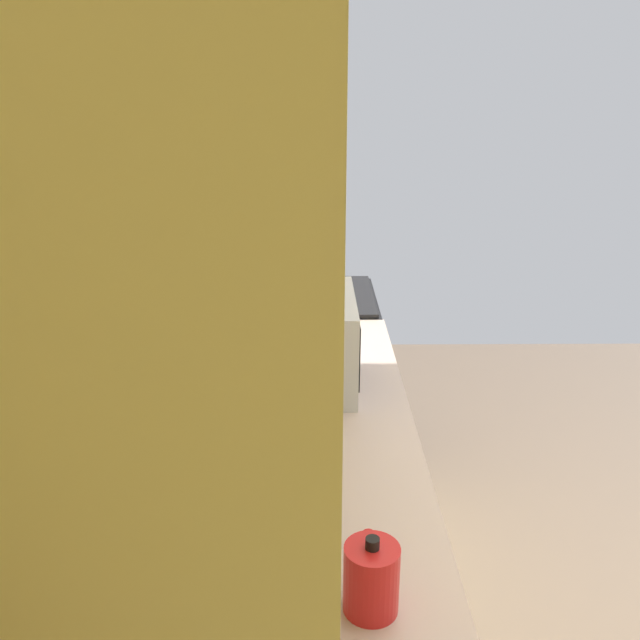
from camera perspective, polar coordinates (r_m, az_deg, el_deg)
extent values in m
cube|color=beige|center=(1.90, -11.47, -1.59)|extent=(4.08, 0.12, 2.60)
cube|color=#C3ACA1|center=(1.72, -0.17, -18.58)|extent=(3.19, 0.65, 0.02)
cube|color=#332819|center=(2.22, 8.62, -24.00)|extent=(0.01, 0.01, 0.83)
cube|color=#332819|center=(2.56, 7.03, -17.02)|extent=(0.01, 0.01, 0.83)
cube|color=#332819|center=(2.93, 5.91, -11.74)|extent=(0.01, 0.01, 0.83)
cube|color=#D7C268|center=(1.37, -6.53, 11.21)|extent=(1.90, 0.32, 0.64)
cube|color=black|center=(3.63, -0.31, -4.95)|extent=(0.70, 0.62, 0.92)
cube|color=black|center=(3.66, 4.70, -5.57)|extent=(0.54, 0.01, 0.50)
cube|color=black|center=(3.46, -0.32, 2.12)|extent=(0.66, 0.59, 0.02)
cube|color=black|center=(3.44, -5.20, 3.36)|extent=(0.66, 0.04, 0.18)
cylinder|color=#38383D|center=(3.31, 1.63, 1.56)|extent=(0.11, 0.11, 0.01)
cylinder|color=#38383D|center=(3.60, 1.45, 3.09)|extent=(0.11, 0.11, 0.01)
cylinder|color=#38383D|center=(3.31, -2.26, 1.55)|extent=(0.11, 0.11, 0.01)
cylinder|color=#38383D|center=(3.60, -2.13, 3.08)|extent=(0.11, 0.11, 0.01)
cube|color=#B7BABF|center=(2.44, -0.79, -1.68)|extent=(0.52, 0.32, 0.33)
cube|color=black|center=(2.40, 3.14, -2.07)|extent=(0.32, 0.01, 0.23)
cube|color=#2D2D33|center=(2.64, 2.81, -0.05)|extent=(0.09, 0.01, 0.23)
cylinder|color=red|center=(1.50, 4.43, -21.29)|extent=(0.12, 0.12, 0.16)
cylinder|color=black|center=(1.44, 4.53, -18.58)|extent=(0.03, 0.03, 0.02)
cylinder|color=red|center=(1.53, 4.25, -18.80)|extent=(0.08, 0.02, 0.05)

